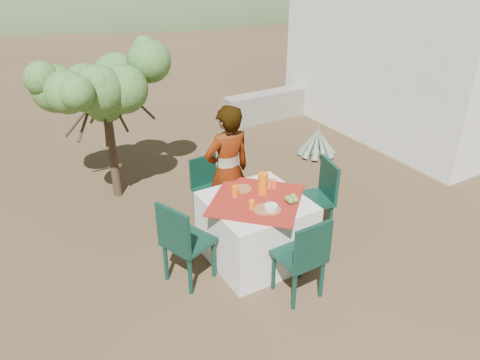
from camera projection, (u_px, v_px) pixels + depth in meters
name	position (u px, v px, depth m)	size (l,w,h in m)	color
ground	(195.00, 260.00, 5.34)	(160.00, 160.00, 0.00)	#362918
table	(256.00, 229.00, 5.22)	(1.30, 1.30, 0.76)	white
chair_far	(208.00, 185.00, 5.97)	(0.41, 0.41, 0.82)	black
chair_near	(304.00, 256.00, 4.56)	(0.44, 0.44, 0.93)	black
chair_left	(183.00, 240.00, 4.77)	(0.57, 0.57, 0.96)	black
chair_right	(319.00, 194.00, 5.62)	(0.53, 0.53, 0.94)	black
person	(228.00, 172.00, 5.50)	(0.60, 0.39, 1.64)	#8C6651
shrub_tree	(108.00, 93.00, 6.05)	(1.59, 1.56, 1.87)	#423221
agave	(317.00, 143.00, 7.74)	(0.64, 0.63, 0.67)	slate
guesthouse	(427.00, 45.00, 8.51)	(3.20, 4.20, 3.00)	silver
stone_wall	(283.00, 103.00, 9.41)	(2.60, 0.35, 0.55)	gray
plate_far	(242.00, 189.00, 5.23)	(0.21, 0.21, 0.01)	brown
plate_near	(264.00, 209.00, 4.85)	(0.23, 0.23, 0.01)	brown
glass_far	(235.00, 191.00, 5.08)	(0.07, 0.07, 0.12)	orange
glass_near	(252.00, 205.00, 4.85)	(0.06, 0.06, 0.10)	orange
juice_pitcher	(263.00, 184.00, 5.10)	(0.11, 0.11, 0.25)	orange
bowl_plate	(271.00, 210.00, 4.84)	(0.21, 0.21, 0.01)	brown
white_bowl	(271.00, 207.00, 4.83)	(0.14, 0.14, 0.05)	silver
jar_left	(274.00, 184.00, 5.25)	(0.06, 0.06, 0.10)	orange
jar_right	(270.00, 183.00, 5.28)	(0.06, 0.06, 0.09)	orange
napkin_holder	(266.00, 186.00, 5.22)	(0.07, 0.04, 0.08)	silver
fruit_cluster	(292.00, 199.00, 4.98)	(0.15, 0.14, 0.08)	olive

